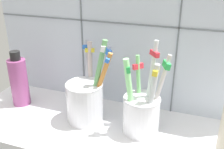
{
  "coord_description": "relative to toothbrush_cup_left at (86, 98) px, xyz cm",
  "views": [
    {
      "loc": [
        15.59,
        -41.93,
        33.79
      ],
      "look_at": [
        0.0,
        1.45,
        13.41
      ],
      "focal_mm": 42.39,
      "sensor_mm": 36.0,
      "label": 1
    }
  ],
  "objects": [
    {
      "name": "counter_slab",
      "position": [
        5.87,
        -1.72,
        -5.95
      ],
      "size": [
        64.0,
        22.0,
        2.0
      ],
      "primitive_type": "cube",
      "color": "silver",
      "rests_on": "ground"
    },
    {
      "name": "tile_wall_back",
      "position": [
        5.87,
        10.28,
        15.55
      ],
      "size": [
        64.0,
        2.2,
        45.0
      ],
      "color": "silver",
      "rests_on": "ground"
    },
    {
      "name": "toothbrush_cup_left",
      "position": [
        0.0,
        0.0,
        0.0
      ],
      "size": [
        9.87,
        10.24,
        17.84
      ],
      "color": "silver",
      "rests_on": "counter_slab"
    },
    {
      "name": "toothbrush_cup_right",
      "position": [
        11.99,
        -0.25,
        -0.27
      ],
      "size": [
        8.47,
        7.24,
        18.48
      ],
      "color": "white",
      "rests_on": "counter_slab"
    },
    {
      "name": "soap_bottle",
      "position": [
        -17.31,
        0.83,
        0.91
      ],
      "size": [
        4.05,
        4.05,
        13.04
      ],
      "color": "#96457D",
      "rests_on": "counter_slab"
    }
  ]
}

